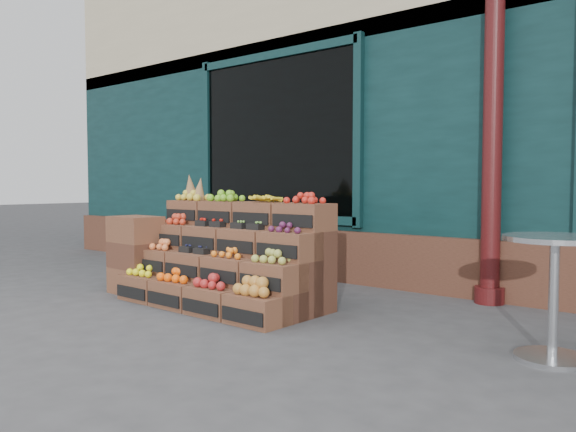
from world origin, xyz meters
The scene contains 6 objects.
ground centered at (0.00, 0.00, 0.00)m, with size 60.00×60.00×0.00m, color #3D3D3F.
shop_facade centered at (0.00, 5.11, 2.40)m, with size 12.00×6.24×4.80m.
crate_display centered at (-0.74, 0.46, 0.39)m, with size 2.02×1.01×1.25m.
spare_crates centered at (-1.85, 0.21, 0.41)m, with size 0.56×0.40×0.81m.
bistro_table centered at (2.14, 0.54, 0.51)m, with size 0.64×0.64×0.81m.
shopkeeper centered at (-1.90, 2.80, 1.08)m, with size 0.79×0.52×2.16m, color #1E6C24.
Camera 1 is at (3.06, -3.32, 1.14)m, focal length 35.00 mm.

